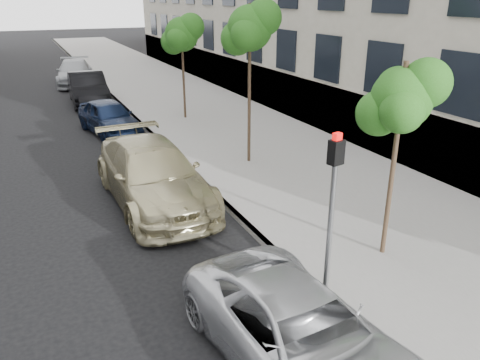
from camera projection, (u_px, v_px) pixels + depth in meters
ground at (288, 345)px, 7.50m from camera, size 160.00×160.00×0.00m
sidewalk at (153, 83)px, 29.39m from camera, size 6.40×72.00×0.14m
curb at (103, 87)px, 28.16m from camera, size 0.15×72.00×0.14m
tree_near at (403, 99)px, 8.77m from camera, size 1.55×1.35×4.05m
tree_mid at (251, 28)px, 13.92m from camera, size 1.70×1.50×5.02m
tree_far at (182, 34)px, 19.62m from camera, size 1.75×1.55×4.42m
signal_pole at (333, 196)px, 7.98m from camera, size 0.27×0.22×3.01m
minivan at (300, 334)px, 6.82m from camera, size 2.41×4.64×1.25m
suv at (153, 174)px, 12.41m from camera, size 2.37×5.56×1.60m
sedan_blue at (109, 117)px, 18.74m from camera, size 2.25×4.18×1.35m
sedan_black at (88, 88)px, 23.86m from camera, size 1.87×4.89×1.59m
sedan_rear at (75, 73)px, 29.03m from camera, size 2.77×5.38×1.49m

